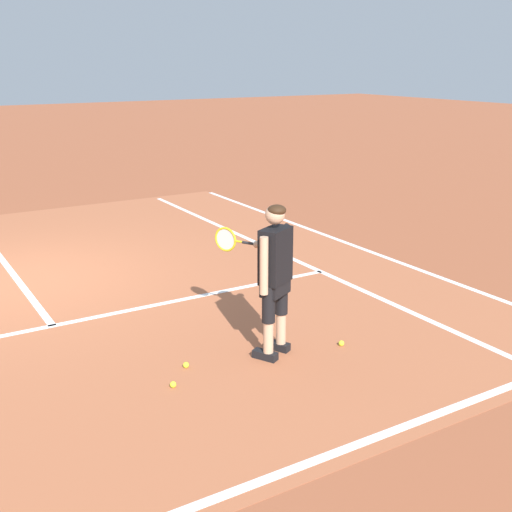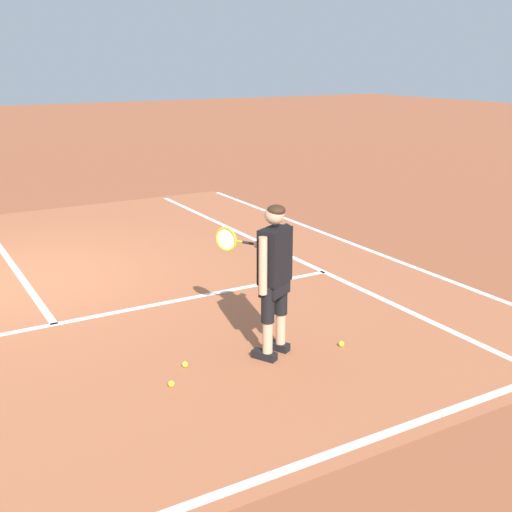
# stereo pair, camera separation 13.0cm
# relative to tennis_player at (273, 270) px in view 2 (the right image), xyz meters

# --- Properties ---
(ground_plane) EXTENTS (80.00, 80.00, 0.00)m
(ground_plane) POSITION_rel_tennis_player_xyz_m (-1.90, 4.08, -0.99)
(ground_plane) COLOR #9E5133
(court_inner_surface) EXTENTS (10.98, 10.74, 0.00)m
(court_inner_surface) POSITION_rel_tennis_player_xyz_m (-1.90, 3.30, -0.99)
(court_inner_surface) COLOR #B2603D
(court_inner_surface) RESTS_ON ground
(line_baseline) EXTENTS (10.98, 0.10, 0.01)m
(line_baseline) POSITION_rel_tennis_player_xyz_m (-1.90, -1.87, -0.99)
(line_baseline) COLOR white
(line_baseline) RESTS_ON ground
(line_service) EXTENTS (8.23, 0.10, 0.01)m
(line_service) POSITION_rel_tennis_player_xyz_m (-1.90, 2.08, -0.99)
(line_service) COLOR white
(line_service) RESTS_ON ground
(line_centre_service) EXTENTS (0.10, 6.40, 0.01)m
(line_centre_service) POSITION_rel_tennis_player_xyz_m (-1.90, 5.28, -0.99)
(line_centre_service) COLOR white
(line_centre_service) RESTS_ON ground
(line_singles_right) EXTENTS (0.10, 10.34, 0.01)m
(line_singles_right) POSITION_rel_tennis_player_xyz_m (2.21, 3.30, -0.99)
(line_singles_right) COLOR white
(line_singles_right) RESTS_ON ground
(line_doubles_right) EXTENTS (0.10, 10.34, 0.01)m
(line_doubles_right) POSITION_rel_tennis_player_xyz_m (3.59, 3.30, -0.99)
(line_doubles_right) COLOR white
(line_doubles_right) RESTS_ON ground
(tennis_player) EXTENTS (0.55, 1.23, 1.71)m
(tennis_player) POSITION_rel_tennis_player_xyz_m (0.00, 0.00, 0.00)
(tennis_player) COLOR black
(tennis_player) RESTS_ON ground
(tennis_ball_near_feet) EXTENTS (0.07, 0.07, 0.07)m
(tennis_ball_near_feet) POSITION_rel_tennis_player_xyz_m (-1.27, -0.13, -0.96)
(tennis_ball_near_feet) COLOR #CCE02D
(tennis_ball_near_feet) RESTS_ON ground
(tennis_ball_by_baseline) EXTENTS (0.07, 0.07, 0.07)m
(tennis_ball_by_baseline) POSITION_rel_tennis_player_xyz_m (-0.97, 0.20, -0.96)
(tennis_ball_by_baseline) COLOR #CCE02D
(tennis_ball_by_baseline) RESTS_ON ground
(tennis_ball_mid_court) EXTENTS (0.07, 0.07, 0.07)m
(tennis_ball_mid_court) POSITION_rel_tennis_player_xyz_m (0.79, -0.23, -0.96)
(tennis_ball_mid_court) COLOR #CCE02D
(tennis_ball_mid_court) RESTS_ON ground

